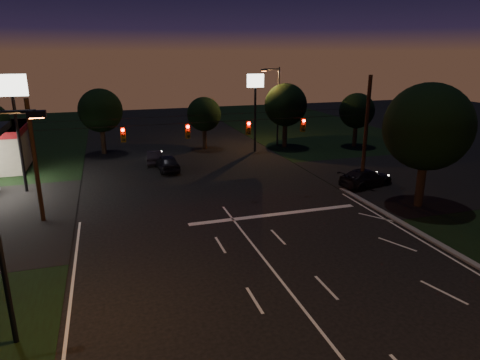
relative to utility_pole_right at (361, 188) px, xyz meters
name	(u,v)px	position (x,y,z in m)	size (l,w,h in m)	color
ground	(311,318)	(-12.00, -15.00, 0.00)	(140.00, 140.00, 0.00)	black
cross_street_right	(433,176)	(8.00, 1.00, 0.00)	(20.00, 16.00, 0.02)	black
stop_bar	(275,214)	(-9.00, -3.50, 0.01)	(12.00, 0.50, 0.01)	silver
utility_pole_right	(361,188)	(0.00, 0.00, 0.00)	(0.30, 0.30, 9.00)	black
utility_pole_left	(44,221)	(-24.00, 0.00, 0.00)	(0.28, 0.28, 8.00)	black
signal_span	(219,129)	(-12.00, -0.04, 5.50)	(24.00, 0.40, 1.56)	black
pole_sign_left_near	(14,103)	(-26.00, 7.00, 6.98)	(2.20, 0.30, 9.10)	black
pole_sign_right	(255,95)	(-4.00, 15.00, 6.24)	(1.80, 0.30, 8.40)	black
street_light_left	(2,214)	(-23.24, -13.00, 5.24)	(2.20, 0.35, 9.00)	black
street_light_right_far	(276,101)	(-0.76, 17.00, 5.24)	(2.20, 0.35, 9.00)	black
tree_right_near	(426,128)	(1.53, -4.83, 5.68)	(6.00, 6.00, 8.76)	black
tree_far_b	(101,111)	(-19.98, 19.13, 4.61)	(4.60, 4.60, 6.98)	black
tree_far_c	(204,115)	(-8.98, 18.10, 3.90)	(3.80, 3.80, 5.86)	black
tree_far_d	(285,105)	(0.02, 16.13, 4.83)	(4.80, 4.80, 7.30)	black
tree_far_e	(356,111)	(8.02, 14.11, 4.11)	(4.00, 4.00, 6.18)	black
car_oncoming_a	(167,163)	(-14.41, 10.02, 0.76)	(1.79, 4.45, 1.52)	black
car_oncoming_b	(155,157)	(-15.21, 13.08, 0.64)	(1.35, 3.87, 1.28)	black
car_cross	(366,178)	(0.57, 0.28, 0.72)	(2.02, 4.97, 1.44)	black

